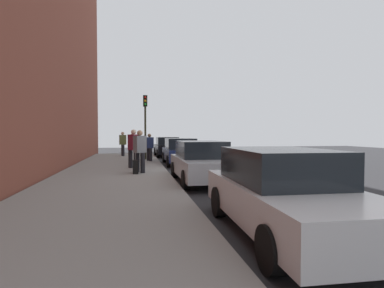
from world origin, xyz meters
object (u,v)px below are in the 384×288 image
at_px(pedestrian_navy_coat, 149,146).
at_px(traffic_light_pole, 145,116).
at_px(parked_car_silver, 202,162).
at_px(parked_car_white, 283,192).
at_px(parked_car_black, 167,147).
at_px(rolling_suitcase, 136,167).
at_px(pedestrian_grey_coat, 140,150).
at_px(pedestrian_tan_coat, 133,146).
at_px(parked_car_navy, 181,151).
at_px(pedestrian_olive_coat, 123,143).
at_px(pedestrian_burgundy_coat, 134,147).

height_order(pedestrian_navy_coat, traffic_light_pole, traffic_light_pole).
xyz_separation_m(parked_car_silver, parked_car_white, (5.97, 0.19, -0.00)).
bearing_deg(parked_car_silver, parked_car_white, 1.80).
distance_m(parked_car_black, parked_car_white, 19.09).
xyz_separation_m(parked_car_silver, rolling_suitcase, (-1.68, -2.40, -0.33)).
relative_size(parked_car_white, pedestrian_grey_coat, 2.52).
bearing_deg(parked_car_white, traffic_light_pole, -172.29).
relative_size(parked_car_silver, pedestrian_tan_coat, 2.69).
distance_m(parked_car_white, rolling_suitcase, 8.09).
bearing_deg(parked_car_navy, pedestrian_tan_coat, -111.25).
bearing_deg(parked_car_navy, pedestrian_navy_coat, -116.79).
bearing_deg(parked_car_white, pedestrian_tan_coat, -168.60).
bearing_deg(pedestrian_olive_coat, parked_car_navy, 32.94).
xyz_separation_m(pedestrian_burgundy_coat, rolling_suitcase, (2.14, 0.09, -0.70)).
bearing_deg(parked_car_navy, traffic_light_pole, -135.10).
distance_m(parked_car_silver, pedestrian_grey_coat, 3.06).
distance_m(parked_car_navy, pedestrian_navy_coat, 2.00).
height_order(parked_car_navy, parked_car_white, same).
bearing_deg(parked_car_white, parked_car_silver, -178.20).
height_order(parked_car_silver, traffic_light_pole, traffic_light_pole).
distance_m(parked_car_navy, traffic_light_pole, 3.53).
xyz_separation_m(parked_car_silver, pedestrian_olive_coat, (-12.09, -3.34, 0.34)).
distance_m(parked_car_silver, pedestrian_tan_coat, 8.15).
height_order(parked_car_white, pedestrian_navy_coat, pedestrian_navy_coat).
bearing_deg(pedestrian_tan_coat, parked_car_white, 11.40).
xyz_separation_m(parked_car_white, pedestrian_grey_coat, (-8.05, -2.40, 0.34)).
bearing_deg(parked_car_black, pedestrian_burgundy_coat, -15.26).
height_order(pedestrian_navy_coat, pedestrian_burgundy_coat, pedestrian_burgundy_coat).
height_order(parked_car_silver, pedestrian_tan_coat, pedestrian_tan_coat).
relative_size(pedestrian_navy_coat, traffic_light_pole, 0.40).
xyz_separation_m(parked_car_silver, pedestrian_navy_coat, (-7.55, -1.58, 0.26)).
height_order(pedestrian_grey_coat, pedestrian_olive_coat, pedestrian_grey_coat).
bearing_deg(pedestrian_olive_coat, pedestrian_burgundy_coat, 5.90).
height_order(parked_car_navy, pedestrian_olive_coat, pedestrian_olive_coat).
distance_m(parked_car_white, pedestrian_burgundy_coat, 10.16).
xyz_separation_m(pedestrian_navy_coat, pedestrian_grey_coat, (5.47, -0.63, 0.08)).
relative_size(parked_car_black, parked_car_white, 0.98).
height_order(parked_car_white, pedestrian_burgundy_coat, pedestrian_burgundy_coat).
bearing_deg(parked_car_silver, pedestrian_grey_coat, -133.21).
bearing_deg(parked_car_silver, pedestrian_navy_coat, -168.15).
relative_size(parked_car_white, traffic_light_pole, 1.11).
bearing_deg(pedestrian_navy_coat, pedestrian_burgundy_coat, -13.60).
bearing_deg(pedestrian_grey_coat, pedestrian_navy_coat, 173.42).
bearing_deg(parked_car_black, rolling_suitcase, -12.09).
xyz_separation_m(parked_car_black, pedestrian_olive_coat, (1.02, -3.39, 0.34)).
xyz_separation_m(pedestrian_navy_coat, pedestrian_olive_coat, (-4.54, -1.76, 0.07)).
distance_m(parked_car_navy, pedestrian_grey_coat, 5.18).
bearing_deg(pedestrian_burgundy_coat, parked_car_silver, 33.04).
bearing_deg(pedestrian_grey_coat, parked_car_black, 168.40).
bearing_deg(pedestrian_olive_coat, pedestrian_tan_coat, 9.94).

